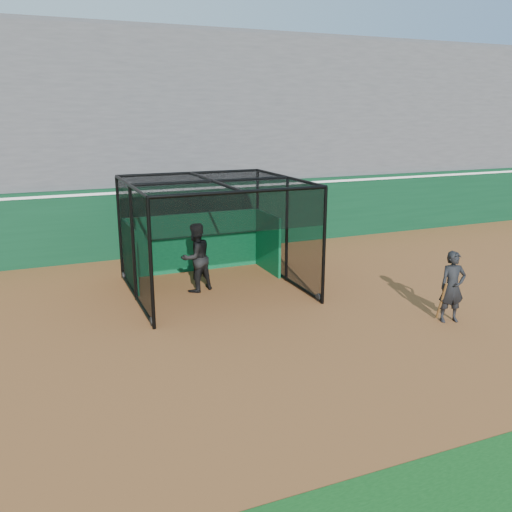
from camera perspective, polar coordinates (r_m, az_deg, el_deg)
name	(u,v)px	position (r m, az deg, el deg)	size (l,w,h in m)	color
ground	(279,336)	(12.70, 2.44, -8.39)	(120.00, 120.00, 0.00)	brown
outfield_wall	(181,218)	(20.03, -7.91, 4.03)	(50.00, 0.50, 2.50)	#09331B
grandstand	(154,126)	(23.36, -10.67, 13.32)	(50.00, 7.85, 8.95)	#4C4C4F
batting_cage	(214,237)	(15.49, -4.44, 2.03)	(4.68, 4.60, 3.17)	black
batter	(196,258)	(15.57, -6.36, -0.16)	(0.97, 0.75, 1.99)	black
on_deck_player	(452,287)	(14.07, 19.95, -3.09)	(0.73, 0.57, 1.78)	black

